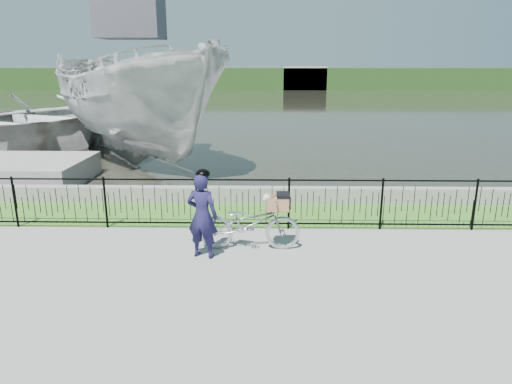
{
  "coord_description": "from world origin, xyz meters",
  "views": [
    {
      "loc": [
        0.48,
        -7.84,
        3.48
      ],
      "look_at": [
        0.3,
        1.0,
        1.0
      ],
      "focal_mm": 32.0,
      "sensor_mm": 36.0,
      "label": 1
    }
  ],
  "objects_px": {
    "boat_near": "(136,102)",
    "boat_far": "(41,121)",
    "bicycle_rig": "(250,223)",
    "cyclist": "(202,214)"
  },
  "relations": [
    {
      "from": "bicycle_rig",
      "to": "cyclist",
      "type": "distance_m",
      "value": 1.0
    },
    {
      "from": "boat_near",
      "to": "boat_far",
      "type": "height_order",
      "value": "boat_near"
    },
    {
      "from": "bicycle_rig",
      "to": "cyclist",
      "type": "height_order",
      "value": "cyclist"
    },
    {
      "from": "bicycle_rig",
      "to": "boat_far",
      "type": "relative_size",
      "value": 0.15
    },
    {
      "from": "bicycle_rig",
      "to": "cyclist",
      "type": "relative_size",
      "value": 1.17
    },
    {
      "from": "boat_near",
      "to": "boat_far",
      "type": "relative_size",
      "value": 0.83
    },
    {
      "from": "boat_near",
      "to": "boat_far",
      "type": "xyz_separation_m",
      "value": [
        -4.97,
        2.83,
        -1.03
      ]
    },
    {
      "from": "cyclist",
      "to": "boat_near",
      "type": "distance_m",
      "value": 9.55
    },
    {
      "from": "boat_far",
      "to": "boat_near",
      "type": "bearing_deg",
      "value": -29.62
    },
    {
      "from": "cyclist",
      "to": "boat_near",
      "type": "xyz_separation_m",
      "value": [
        -3.54,
        8.77,
        1.33
      ]
    }
  ]
}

